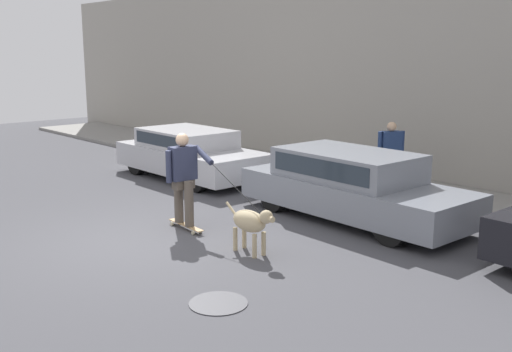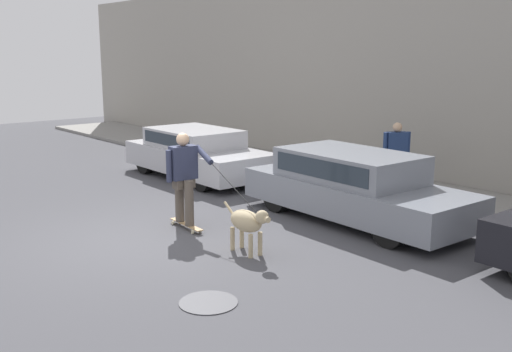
# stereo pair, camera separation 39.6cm
# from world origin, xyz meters

# --- Properties ---
(ground_plane) EXTENTS (36.00, 36.00, 0.00)m
(ground_plane) POSITION_xyz_m (0.00, 0.00, 0.00)
(ground_plane) COLOR #47474C
(back_wall) EXTENTS (32.00, 0.30, 4.97)m
(back_wall) POSITION_xyz_m (0.00, 7.28, 2.49)
(back_wall) COLOR #9E998E
(back_wall) RESTS_ON ground_plane
(sidewalk_curb) EXTENTS (30.00, 2.59, 0.10)m
(sidewalk_curb) POSITION_xyz_m (0.00, 5.81, 0.05)
(sidewalk_curb) COLOR gray
(sidewalk_curb) RESTS_ON ground_plane
(parked_car_0) EXTENTS (4.17, 1.81, 1.19)m
(parked_car_0) POSITION_xyz_m (-3.54, 3.46, 0.59)
(parked_car_0) COLOR black
(parked_car_0) RESTS_ON ground_plane
(parked_car_1) EXTENTS (4.51, 1.85, 1.26)m
(parked_car_1) POSITION_xyz_m (1.43, 3.46, 0.62)
(parked_car_1) COLOR black
(parked_car_1) RESTS_ON ground_plane
(dog) EXTENTS (1.11, 0.35, 0.76)m
(dog) POSITION_xyz_m (1.61, 0.80, 0.50)
(dog) COLOR tan
(dog) RESTS_ON ground_plane
(skateboarder) EXTENTS (2.55, 0.65, 1.68)m
(skateboarder) POSITION_xyz_m (-0.13, 0.82, 0.95)
(skateboarder) COLOR beige
(skateboarder) RESTS_ON ground_plane
(pedestrian_with_bag) EXTENTS (0.44, 0.63, 1.50)m
(pedestrian_with_bag) POSITION_xyz_m (0.90, 5.37, 0.93)
(pedestrian_with_bag) COLOR #3D4760
(pedestrian_with_bag) RESTS_ON sidewalk_curb
(manhole_cover) EXTENTS (0.73, 0.73, 0.01)m
(manhole_cover) POSITION_xyz_m (2.72, -0.75, 0.01)
(manhole_cover) COLOR #38383D
(manhole_cover) RESTS_ON ground_plane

